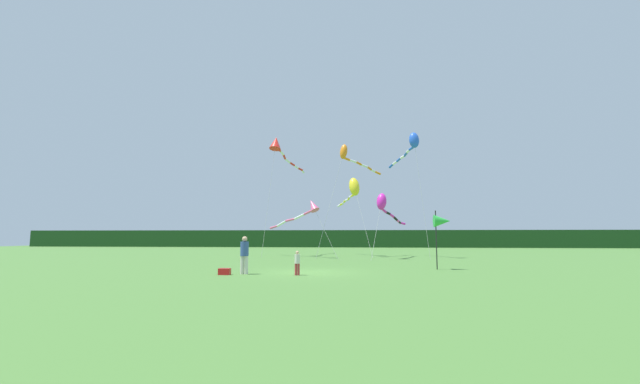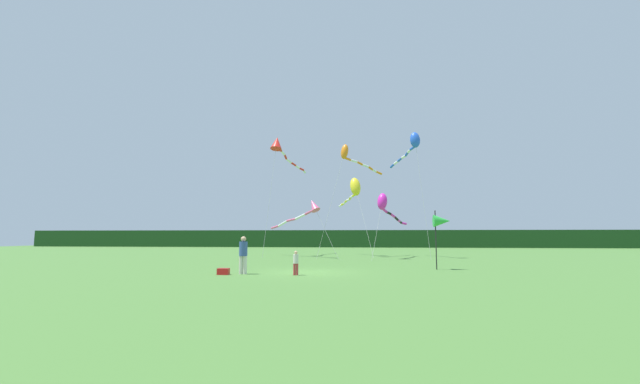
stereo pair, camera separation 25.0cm
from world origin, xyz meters
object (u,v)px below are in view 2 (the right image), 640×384
object	(u,v)px
kite_orange	(350,156)
person_child	(296,262)
kite_rainbow	(307,210)
cooler_box	(223,271)
kite_yellow	(355,188)
kite_magenta	(385,205)
kite_blue	(413,143)
person_adult	(243,253)
kite_red	(279,146)
banner_flag_pole	(442,221)

from	to	relation	value
kite_orange	person_child	bearing A→B (deg)	-96.87
kite_rainbow	cooler_box	bearing A→B (deg)	-96.53
kite_yellow	kite_magenta	distance (m)	5.48
kite_rainbow	kite_blue	size ratio (longest dim) A/B	0.65
person_adult	person_child	distance (m)	2.70
person_child	kite_orange	bearing A→B (deg)	83.13
person_child	kite_magenta	size ratio (longest dim) A/B	0.17
kite_red	kite_blue	bearing A→B (deg)	-9.85
banner_flag_pole	kite_yellow	xyz separation A→B (m)	(-5.18, 14.63, 3.67)
kite_magenta	kite_yellow	bearing A→B (deg)	120.04
banner_flag_pole	kite_blue	bearing A→B (deg)	90.23
banner_flag_pole	kite_blue	size ratio (longest dim) A/B	0.30
kite_red	kite_magenta	xyz separation A→B (m)	(9.66, -3.59, -5.93)
person_adult	kite_magenta	distance (m)	16.24
kite_rainbow	kite_orange	distance (m)	6.38
kite_orange	kite_rainbow	bearing A→B (deg)	-160.34
kite_rainbow	kite_blue	world-z (taller)	kite_blue
banner_flag_pole	kite_rainbow	distance (m)	14.84
person_adult	kite_magenta	bearing A→B (deg)	61.38
person_adult	kite_blue	distance (m)	20.45
person_adult	banner_flag_pole	xyz separation A→B (m)	(10.22, 3.75, 1.63)
cooler_box	kite_blue	bearing A→B (deg)	55.06
person_adult	banner_flag_pole	bearing A→B (deg)	20.15
banner_flag_pole	kite_red	bearing A→B (deg)	131.69
person_child	kite_rainbow	world-z (taller)	kite_rainbow
kite_magenta	kite_blue	size ratio (longest dim) A/B	0.62
kite_yellow	banner_flag_pole	bearing A→B (deg)	-70.51
kite_red	person_child	bearing A→B (deg)	-75.16
cooler_box	kite_yellow	bearing A→B (deg)	72.55
person_adult	kite_yellow	size ratio (longest dim) A/B	0.25
person_child	kite_yellow	world-z (taller)	kite_yellow
person_child	banner_flag_pole	xyz separation A→B (m)	(7.56, 4.00, 2.02)
kite_red	kite_magenta	distance (m)	11.89
cooler_box	kite_yellow	xyz separation A→B (m)	(5.89, 18.75, 6.17)
person_child	kite_red	size ratio (longest dim) A/B	0.10
kite_rainbow	kite_orange	world-z (taller)	kite_orange
banner_flag_pole	kite_red	distance (m)	19.99
person_adult	kite_orange	xyz separation A→B (m)	(4.68, 16.57, 8.05)
banner_flag_pole	kite_magenta	distance (m)	10.67
person_adult	kite_magenta	size ratio (longest dim) A/B	0.27
person_adult	kite_blue	xyz separation A→B (m)	(10.17, 15.41, 8.79)
kite_magenta	kite_orange	xyz separation A→B (m)	(-2.92, 2.63, 4.68)
banner_flag_pole	kite_rainbow	world-z (taller)	kite_rainbow
kite_rainbow	kite_orange	bearing A→B (deg)	19.66
banner_flag_pole	person_adult	bearing A→B (deg)	-159.85
kite_red	kite_orange	bearing A→B (deg)	-8.09
kite_yellow	kite_blue	distance (m)	6.88
banner_flag_pole	kite_blue	xyz separation A→B (m)	(-0.05, 11.66, 7.15)
kite_magenta	kite_red	bearing A→B (deg)	159.63
cooler_box	kite_blue	distance (m)	21.54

